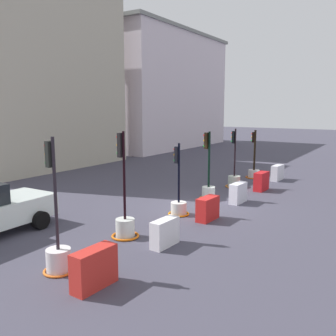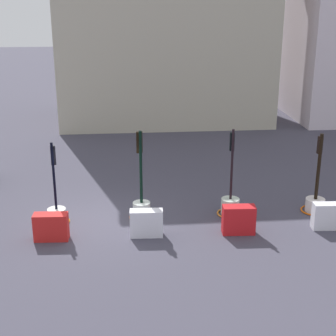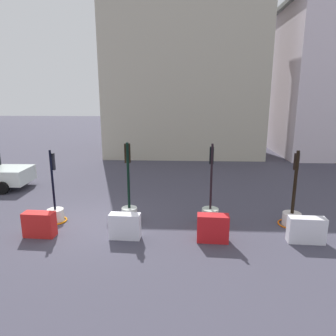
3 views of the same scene
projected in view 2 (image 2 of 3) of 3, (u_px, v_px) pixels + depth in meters
The scene contains 10 objects.
ground_plane at pixel (99, 222), 16.71m from camera, with size 120.00×120.00×0.00m, color #42404E.
traffic_light_2 at pixel (57, 210), 16.52m from camera, with size 0.81×0.81×2.73m.
traffic_light_3 at pixel (141, 202), 16.82m from camera, with size 0.85×0.85×3.01m.
traffic_light_4 at pixel (230, 202), 17.14m from camera, with size 0.89×0.89×2.99m.
traffic_light_5 at pixel (315, 199), 17.38m from camera, with size 0.94×0.94×2.76m.
construction_barrier_2 at pixel (51, 227), 15.36m from camera, with size 1.05×0.48×0.84m.
construction_barrier_3 at pixel (146, 223), 15.59m from camera, with size 1.03×0.44×0.86m.
construction_barrier_4 at pixel (239, 220), 15.77m from camera, with size 1.03×0.48×0.91m.
construction_barrier_5 at pixel (331, 216), 16.10m from camera, with size 1.16×0.44×0.86m.
building_main_facade at pixel (164, 11), 28.77m from camera, with size 12.32×7.14×12.36m.
Camera 2 is at (0.87, -15.37, 7.10)m, focal length 54.23 mm.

